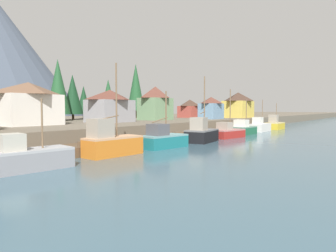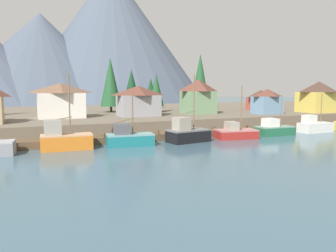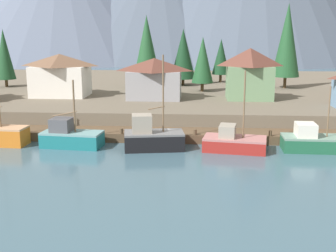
% 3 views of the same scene
% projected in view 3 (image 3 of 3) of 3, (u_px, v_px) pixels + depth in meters
% --- Properties ---
extents(ground_plane, '(400.00, 400.00, 1.00)m').
position_uv_depth(ground_plane, '(170.00, 114.00, 67.16)').
color(ground_plane, '#3D5B6B').
extents(dock, '(80.00, 4.00, 1.60)m').
position_uv_depth(dock, '(159.00, 135.00, 49.39)').
color(dock, brown).
rests_on(dock, ground_plane).
extents(shoreline_bank, '(400.00, 56.00, 2.50)m').
position_uv_depth(shoreline_bank, '(174.00, 92.00, 78.48)').
color(shoreline_bank, '#665B4C').
rests_on(shoreline_bank, ground_plane).
extents(mountain_central_peak, '(96.59, 96.59, 47.29)m').
position_uv_depth(mountain_central_peak, '(157.00, 2.00, 184.43)').
color(mountain_central_peak, '#475160').
rests_on(mountain_central_peak, ground_plane).
extents(fishing_boat_teal, '(6.51, 3.42, 7.07)m').
position_uv_depth(fishing_boat_teal, '(70.00, 136.00, 46.13)').
color(fishing_boat_teal, '#196B70').
rests_on(fishing_boat_teal, ground_plane).
extents(fishing_boat_black, '(6.47, 4.04, 9.66)m').
position_uv_depth(fishing_boat_black, '(152.00, 137.00, 45.15)').
color(fishing_boat_black, black).
rests_on(fishing_boat_black, ground_plane).
extents(fishing_boat_red, '(6.68, 4.13, 8.16)m').
position_uv_depth(fishing_boat_red, '(234.00, 142.00, 44.68)').
color(fishing_boat_red, maroon).
rests_on(fishing_boat_red, ground_plane).
extents(fishing_boat_green, '(6.33, 3.13, 6.62)m').
position_uv_depth(fishing_boat_green, '(312.00, 141.00, 44.64)').
color(fishing_boat_green, '#1E5B3D').
rests_on(fishing_boat_green, ground_plane).
extents(house_green, '(6.59, 5.29, 7.11)m').
position_uv_depth(house_green, '(250.00, 73.00, 61.25)').
color(house_green, '#6B8E66').
rests_on(house_green, shoreline_bank).
extents(house_grey, '(7.78, 5.72, 5.72)m').
position_uv_depth(house_grey, '(154.00, 78.00, 61.75)').
color(house_grey, gray).
rests_on(house_grey, shoreline_bank).
extents(house_white, '(8.24, 6.20, 6.16)m').
position_uv_depth(house_white, '(60.00, 75.00, 64.21)').
color(house_white, silver).
rests_on(house_white, shoreline_bank).
extents(conifer_near_left, '(4.31, 4.31, 9.78)m').
position_uv_depth(conifer_near_left, '(183.00, 54.00, 76.23)').
color(conifer_near_left, '#4C3823').
rests_on(conifer_near_left, shoreline_bank).
extents(conifer_mid_left, '(3.38, 3.38, 8.55)m').
position_uv_depth(conifer_mid_left, '(203.00, 60.00, 68.67)').
color(conifer_mid_left, '#4C3823').
rests_on(conifer_mid_left, shoreline_bank).
extents(conifer_mid_right, '(4.60, 4.60, 11.96)m').
position_uv_depth(conifer_mid_right, '(147.00, 48.00, 72.79)').
color(conifer_mid_right, '#4C3823').
rests_on(conifer_mid_right, shoreline_bank).
extents(conifer_back_left, '(3.27, 3.27, 7.95)m').
position_uv_depth(conifer_back_left, '(221.00, 57.00, 80.95)').
color(conifer_back_left, '#4C3823').
rests_on(conifer_back_left, shoreline_bank).
extents(conifer_back_right, '(3.34, 3.34, 9.73)m').
position_uv_depth(conifer_back_right, '(4.00, 54.00, 74.16)').
color(conifer_back_right, '#4C3823').
rests_on(conifer_back_right, shoreline_bank).
extents(conifer_centre, '(4.48, 4.48, 13.86)m').
position_uv_depth(conifer_centre, '(287.00, 40.00, 72.01)').
color(conifer_centre, '#4C3823').
rests_on(conifer_centre, shoreline_bank).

